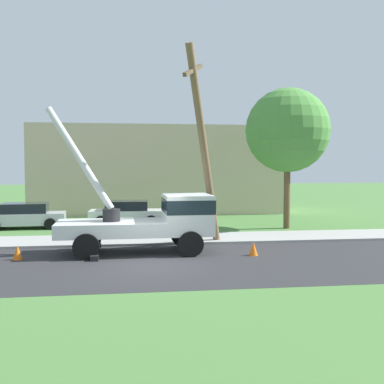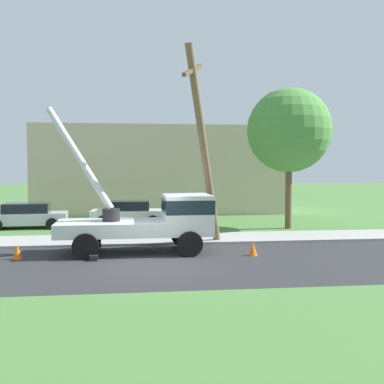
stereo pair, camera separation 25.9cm
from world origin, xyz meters
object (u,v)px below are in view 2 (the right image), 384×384
(traffic_cone_behind, at_px, (17,252))
(roadside_tree_near, at_px, (289,130))
(parked_sedan_silver, at_px, (27,216))
(leaning_utility_pole, at_px, (204,147))
(utility_truck, at_px, (155,218))
(parked_sedan_white, at_px, (129,213))
(traffic_cone_ahead, at_px, (253,249))

(traffic_cone_behind, relative_size, roadside_tree_near, 0.07)
(traffic_cone_behind, xyz_separation_m, parked_sedan_silver, (-1.60, 9.18, 0.43))
(leaning_utility_pole, relative_size, roadside_tree_near, 1.08)
(utility_truck, height_order, parked_sedan_silver, utility_truck)
(utility_truck, bearing_deg, parked_sedan_white, 97.19)
(leaning_utility_pole, relative_size, parked_sedan_silver, 1.89)
(parked_sedan_white, xyz_separation_m, roadside_tree_near, (8.91, -2.89, 4.76))
(leaning_utility_pole, height_order, traffic_cone_ahead, leaning_utility_pole)
(traffic_cone_behind, distance_m, parked_sedan_white, 10.93)
(traffic_cone_ahead, distance_m, parked_sedan_white, 11.62)
(utility_truck, relative_size, roadside_tree_near, 0.87)
(leaning_utility_pole, bearing_deg, traffic_cone_behind, -166.65)
(utility_truck, distance_m, leaning_utility_pole, 3.72)
(traffic_cone_behind, bearing_deg, utility_truck, 9.57)
(roadside_tree_near, bearing_deg, parked_sedan_white, 162.03)
(roadside_tree_near, bearing_deg, utility_truck, -140.69)
(utility_truck, xyz_separation_m, traffic_cone_behind, (-5.25, -0.89, -1.13))
(leaning_utility_pole, bearing_deg, parked_sedan_white, 111.39)
(parked_sedan_white, bearing_deg, utility_truck, -82.81)
(traffic_cone_behind, bearing_deg, leaning_utility_pole, 13.35)
(leaning_utility_pole, xyz_separation_m, roadside_tree_near, (5.63, 5.48, 1.14))
(parked_sedan_silver, distance_m, parked_sedan_white, 5.76)
(utility_truck, bearing_deg, parked_sedan_silver, 129.56)
(traffic_cone_ahead, relative_size, traffic_cone_behind, 1.00)
(traffic_cone_behind, xyz_separation_m, roadside_tree_near, (13.00, 7.23, 5.20))
(utility_truck, height_order, leaning_utility_pole, leaning_utility_pole)
(utility_truck, distance_m, parked_sedan_silver, 10.78)
(leaning_utility_pole, height_order, roadside_tree_near, leaning_utility_pole)
(traffic_cone_ahead, xyz_separation_m, parked_sedan_silver, (-10.61, 9.57, 0.43))
(traffic_cone_ahead, bearing_deg, utility_truck, 161.20)
(traffic_cone_ahead, xyz_separation_m, traffic_cone_behind, (-9.01, 0.39, 0.00))
(parked_sedan_silver, bearing_deg, leaning_utility_pole, -39.66)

